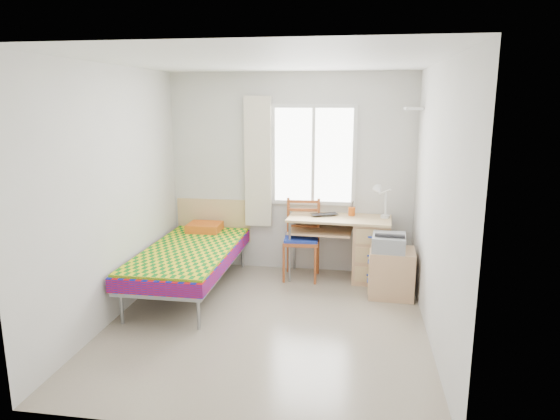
# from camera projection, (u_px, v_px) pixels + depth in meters

# --- Properties ---
(floor) EXTENTS (3.50, 3.50, 0.00)m
(floor) POSITION_uv_depth(u_px,v_px,m) (267.00, 323.00, 5.14)
(floor) COLOR #BCAD93
(floor) RESTS_ON ground
(ceiling) EXTENTS (3.50, 3.50, 0.00)m
(ceiling) POSITION_uv_depth(u_px,v_px,m) (266.00, 61.00, 4.58)
(ceiling) COLOR white
(ceiling) RESTS_ON wall_back
(wall_back) EXTENTS (3.20, 0.00, 3.20)m
(wall_back) POSITION_uv_depth(u_px,v_px,m) (290.00, 174.00, 6.55)
(wall_back) COLOR silver
(wall_back) RESTS_ON ground
(wall_left) EXTENTS (0.00, 3.50, 3.50)m
(wall_left) POSITION_uv_depth(u_px,v_px,m) (113.00, 195.00, 5.10)
(wall_left) COLOR silver
(wall_left) RESTS_ON ground
(wall_right) EXTENTS (0.00, 3.50, 3.50)m
(wall_right) POSITION_uv_depth(u_px,v_px,m) (436.00, 205.00, 4.62)
(wall_right) COLOR silver
(wall_right) RESTS_ON ground
(window) EXTENTS (1.10, 0.04, 1.30)m
(window) POSITION_uv_depth(u_px,v_px,m) (313.00, 155.00, 6.43)
(window) COLOR white
(window) RESTS_ON wall_back
(curtain) EXTENTS (0.35, 0.05, 1.70)m
(curtain) POSITION_uv_depth(u_px,v_px,m) (258.00, 162.00, 6.51)
(curtain) COLOR #F1E0C7
(curtain) RESTS_ON wall_back
(floating_shelf) EXTENTS (0.20, 0.32, 0.03)m
(floating_shelf) POSITION_uv_depth(u_px,v_px,m) (414.00, 109.00, 5.80)
(floating_shelf) COLOR white
(floating_shelf) RESTS_ON wall_right
(bed) EXTENTS (1.02, 2.15, 0.93)m
(bed) POSITION_uv_depth(u_px,v_px,m) (192.00, 254.00, 5.97)
(bed) COLOR gray
(bed) RESTS_ON floor
(desk) EXTENTS (1.31, 0.66, 0.80)m
(desk) POSITION_uv_depth(u_px,v_px,m) (366.00, 246.00, 6.31)
(desk) COLOR tan
(desk) RESTS_ON floor
(chair) EXTENTS (0.46, 0.46, 1.02)m
(chair) POSITION_uv_depth(u_px,v_px,m) (302.00, 234.00, 6.37)
(chair) COLOR #A1451F
(chair) RESTS_ON floor
(cabinet) EXTENTS (0.54, 0.48, 0.56)m
(cabinet) POSITION_uv_depth(u_px,v_px,m) (391.00, 273.00, 5.81)
(cabinet) COLOR tan
(cabinet) RESTS_ON floor
(printer) EXTENTS (0.40, 0.46, 0.19)m
(printer) POSITION_uv_depth(u_px,v_px,m) (389.00, 242.00, 5.73)
(printer) COLOR #989BA0
(printer) RESTS_ON cabinet
(laptop) EXTENTS (0.40, 0.34, 0.03)m
(laptop) POSITION_uv_depth(u_px,v_px,m) (326.00, 216.00, 6.32)
(laptop) COLOR black
(laptop) RESTS_ON desk
(pen_cup) EXTENTS (0.11, 0.11, 0.11)m
(pen_cup) POSITION_uv_depth(u_px,v_px,m) (352.00, 211.00, 6.38)
(pen_cup) COLOR orange
(pen_cup) RESTS_ON desk
(task_lamp) EXTENTS (0.24, 0.33, 0.45)m
(task_lamp) POSITION_uv_depth(u_px,v_px,m) (381.00, 197.00, 6.10)
(task_lamp) COLOR white
(task_lamp) RESTS_ON desk
(book) EXTENTS (0.22, 0.28, 0.02)m
(book) POSITION_uv_depth(u_px,v_px,m) (326.00, 233.00, 6.33)
(book) COLOR gray
(book) RESTS_ON desk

